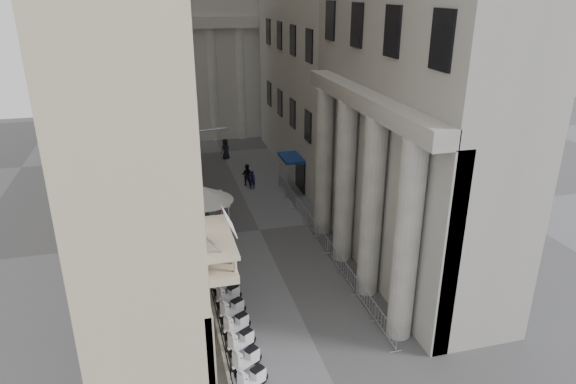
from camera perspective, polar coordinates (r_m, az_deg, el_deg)
name	(u,v)px	position (r m, az deg, el deg)	size (l,w,h in m)	color
iron_fence	(200,245)	(34.84, -9.76, -5.81)	(0.30, 28.00, 1.40)	black
blue_awning	(291,190)	(43.34, 0.34, 0.19)	(1.60, 3.00, 3.00)	navy
flag	(236,377)	(24.09, -5.75, -19.80)	(1.00, 1.40, 8.20)	#9E0C11
scooter_1	(247,370)	(24.42, -4.59, -19.07)	(0.56, 1.40, 1.50)	white
scooter_2	(242,351)	(25.42, -5.16, -17.17)	(0.56, 1.40, 1.50)	white
scooter_3	(237,334)	(26.46, -5.67, -15.42)	(0.56, 1.40, 1.50)	white
scooter_4	(233,318)	(27.51, -6.14, -13.79)	(0.56, 1.40, 1.50)	white
scooter_5	(229,304)	(28.59, -6.57, -12.29)	(0.56, 1.40, 1.50)	white
scooter_6	(226,291)	(29.69, -6.96, -10.89)	(0.56, 1.40, 1.50)	white
scooter_7	(222,279)	(30.81, -7.32, -9.60)	(0.56, 1.40, 1.50)	white
scooter_8	(219,268)	(31.94, -7.65, -8.40)	(0.56, 1.40, 1.50)	white
scooter_9	(216,258)	(33.08, -7.96, -7.27)	(0.56, 1.40, 1.50)	white
scooter_10	(214,248)	(34.24, -8.24, -6.23)	(0.56, 1.40, 1.50)	white
scooter_11	(211,240)	(35.41, -8.51, -5.25)	(0.56, 1.40, 1.50)	white
scooter_12	(209,231)	(36.59, -8.75, -4.34)	(0.56, 1.40, 1.50)	white
scooter_13	(207,224)	(37.78, -8.99, -3.48)	(0.56, 1.40, 1.50)	white
scooter_14	(205,216)	(38.98, -9.20, -2.68)	(0.56, 1.40, 1.50)	white
scooter_15	(203,209)	(40.18, -9.41, -1.92)	(0.56, 1.40, 1.50)	white
barrier_0	(385,336)	(26.62, 10.72, -15.47)	(0.60, 2.40, 1.10)	#B0B3B8
barrier_1	(365,308)	(28.45, 8.57, -12.60)	(0.60, 2.40, 1.10)	#B0B3B8
barrier_2	(348,284)	(30.37, 6.72, -10.07)	(0.60, 2.40, 1.10)	#B0B3B8
barrier_3	(334,263)	(32.37, 5.12, -7.83)	(0.60, 2.40, 1.10)	#B0B3B8
barrier_4	(321,245)	(34.44, 3.72, -5.86)	(0.60, 2.40, 1.10)	#B0B3B8
barrier_5	(310,229)	(36.56, 2.50, -4.11)	(0.60, 2.40, 1.10)	#B0B3B8
barrier_6	(301,215)	(38.73, 1.41, -2.55)	(0.60, 2.40, 1.10)	#B0B3B8
barrier_7	(292,202)	(40.93, 0.44, -1.16)	(0.60, 2.40, 1.10)	#B0B3B8
barrier_8	(284,191)	(43.17, -0.43, 0.09)	(0.60, 2.40, 1.10)	#B0B3B8
security_tent	(205,194)	(35.55, -9.24, -0.26)	(4.09, 4.09, 3.32)	white
street_lamp	(201,172)	(35.47, -9.60, 2.16)	(2.33, 0.59, 7.17)	gray
info_kiosk	(200,232)	(34.73, -9.72, -4.37)	(0.37, 0.80, 1.64)	black
pedestrian_a	(252,180)	(43.54, -4.03, 1.36)	(0.58, 0.38, 1.60)	black
pedestrian_b	(247,175)	(44.39, -4.60, 1.95)	(0.92, 0.72, 1.89)	black
pedestrian_c	(226,149)	(51.54, -6.95, 4.77)	(0.99, 0.65, 2.03)	black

